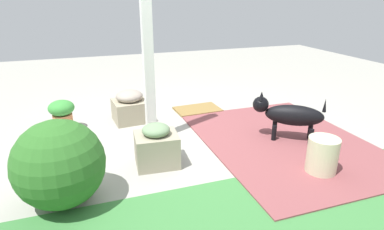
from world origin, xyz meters
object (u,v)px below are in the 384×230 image
at_px(stone_planter_mid, 157,146).
at_px(dog, 289,114).
at_px(porch_pillar, 147,35).
at_px(ceramic_urn, 322,156).
at_px(stone_planter_nearest, 130,107).
at_px(round_shrub, 59,164).
at_px(doormat, 198,109).
at_px(terracotta_pot_broad, 62,114).

height_order(stone_planter_mid, dog, dog).
height_order(porch_pillar, dog, porch_pillar).
distance_m(dog, ceramic_urn, 0.77).
height_order(stone_planter_nearest, ceramic_urn, stone_planter_nearest).
xyz_separation_m(porch_pillar, round_shrub, (0.96, 1.01, -0.86)).
bearing_deg(dog, porch_pillar, -20.15).
distance_m(round_shrub, ceramic_urn, 2.36).
xyz_separation_m(stone_planter_nearest, doormat, (-1.01, -0.10, -0.19)).
bearing_deg(stone_planter_mid, ceramic_urn, 154.98).
distance_m(porch_pillar, stone_planter_nearest, 1.23).
bearing_deg(doormat, stone_planter_nearest, 5.49).
distance_m(porch_pillar, terracotta_pot_broad, 1.55).
distance_m(porch_pillar, ceramic_urn, 2.16).
bearing_deg(ceramic_urn, porch_pillar, -43.37).
height_order(dog, ceramic_urn, dog).
relative_size(stone_planter_nearest, terracotta_pot_broad, 1.20).
xyz_separation_m(porch_pillar, dog, (-1.51, 0.55, -0.89)).
bearing_deg(dog, ceramic_urn, 80.23).
xyz_separation_m(round_shrub, terracotta_pot_broad, (0.04, -1.65, -0.14)).
height_order(porch_pillar, stone_planter_nearest, porch_pillar).
bearing_deg(doormat, ceramic_urn, 103.82).
bearing_deg(dog, doormat, -64.26).
bearing_deg(doormat, dog, 115.74).
bearing_deg(stone_planter_mid, round_shrub, 23.75).
xyz_separation_m(terracotta_pot_broad, ceramic_urn, (-2.38, 1.94, -0.04)).
relative_size(terracotta_pot_broad, doormat, 0.61).
height_order(ceramic_urn, doormat, ceramic_urn).
bearing_deg(terracotta_pot_broad, doormat, -175.76).
height_order(stone_planter_nearest, round_shrub, round_shrub).
distance_m(stone_planter_nearest, round_shrub, 1.88).
height_order(porch_pillar, stone_planter_mid, porch_pillar).
xyz_separation_m(stone_planter_mid, terracotta_pot_broad, (0.92, -1.26, 0.02)).
bearing_deg(stone_planter_nearest, dog, 143.26).
bearing_deg(stone_planter_mid, doormat, -124.19).
relative_size(round_shrub, dog, 0.97).
xyz_separation_m(dog, doormat, (0.64, -1.33, -0.31)).
bearing_deg(round_shrub, stone_planter_mid, -156.25).
distance_m(stone_planter_nearest, ceramic_urn, 2.50).
height_order(porch_pillar, ceramic_urn, porch_pillar).
height_order(stone_planter_nearest, terracotta_pot_broad, stone_planter_nearest).
height_order(porch_pillar, round_shrub, porch_pillar).
bearing_deg(porch_pillar, terracotta_pot_broad, -32.50).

